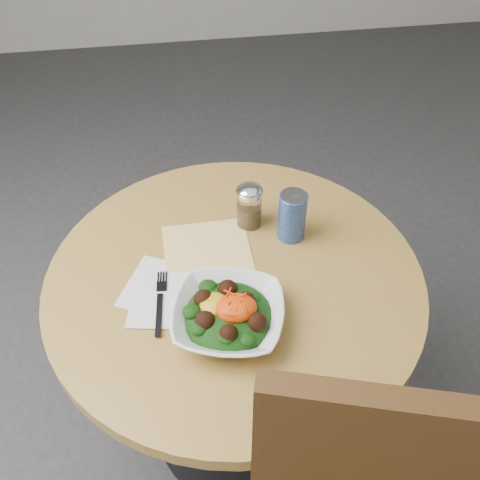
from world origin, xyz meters
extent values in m
plane|color=#2F2F31|center=(0.00, 0.00, 0.00)|extent=(6.00, 6.00, 0.00)
cylinder|color=black|center=(0.00, 0.00, 0.01)|extent=(0.52, 0.52, 0.03)
cylinder|color=black|center=(0.00, 0.00, 0.35)|extent=(0.10, 0.10, 0.71)
cylinder|color=#BC8F44|center=(0.00, 0.00, 0.73)|extent=(0.90, 0.90, 0.04)
cube|color=#4D3115|center=(0.18, -0.50, 0.73)|extent=(0.43, 0.17, 0.52)
cube|color=orange|center=(-0.06, 0.09, 0.75)|extent=(0.21, 0.20, 0.00)
cube|color=silver|center=(-0.17, -0.02, 0.75)|extent=(0.22, 0.22, 0.00)
cube|color=silver|center=(-0.16, -0.06, 0.75)|extent=(0.19, 0.19, 0.00)
imported|color=white|center=(-0.04, -0.14, 0.78)|extent=(0.29, 0.29, 0.06)
ellipsoid|color=black|center=(-0.04, -0.14, 0.78)|extent=(0.19, 0.19, 0.07)
ellipsoid|color=gold|center=(-0.06, -0.13, 0.81)|extent=(0.06, 0.06, 0.02)
ellipsoid|color=#F34905|center=(-0.02, -0.15, 0.81)|extent=(0.09, 0.08, 0.04)
cube|color=black|center=(-0.18, -0.10, 0.76)|extent=(0.02, 0.12, 0.00)
cube|color=black|center=(-0.17, 0.00, 0.76)|extent=(0.03, 0.07, 0.00)
cylinder|color=silver|center=(0.06, 0.17, 0.80)|extent=(0.06, 0.06, 0.10)
cylinder|color=olive|center=(0.06, 0.17, 0.78)|extent=(0.05, 0.05, 0.05)
cylinder|color=silver|center=(0.06, 0.17, 0.85)|extent=(0.07, 0.07, 0.01)
ellipsoid|color=silver|center=(0.06, 0.17, 0.86)|extent=(0.06, 0.06, 0.03)
cylinder|color=navy|center=(0.16, 0.11, 0.81)|extent=(0.07, 0.07, 0.13)
cylinder|color=silver|center=(0.16, 0.11, 0.88)|extent=(0.07, 0.07, 0.00)
cube|color=silver|center=(0.16, 0.12, 0.88)|extent=(0.01, 0.02, 0.00)
camera|label=1|loc=(-0.12, -0.84, 1.70)|focal=40.00mm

